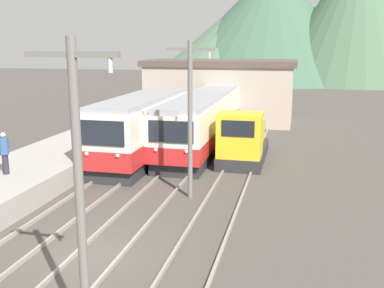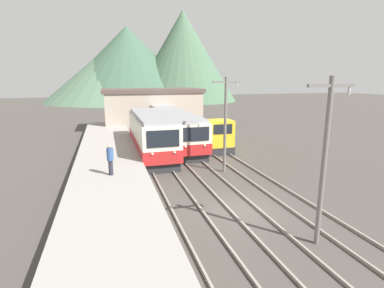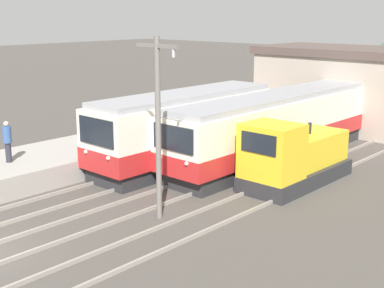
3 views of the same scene
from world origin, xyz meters
The scene contains 6 objects.
commuter_train_left centered at (-2.60, 12.16, 1.69)m, with size 2.84×11.16×3.63m.
commuter_train_center centered at (0.20, 15.92, 1.60)m, with size 2.84×15.12×3.41m.
shunting_locomotive centered at (3.20, 12.90, 1.21)m, with size 2.40×6.02×3.00m.
catenary_mast_mid centered at (1.71, 6.14, 3.65)m, with size 2.00×0.20×6.67m.
person_on_platform centered at (-6.15, 4.50, 2.00)m, with size 0.38×0.38×1.85m.
station_building centered at (-0.37, 26.00, 2.64)m, with size 12.60×6.30×5.23m.
Camera 3 is at (15.22, -6.83, 7.46)m, focal length 50.00 mm.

